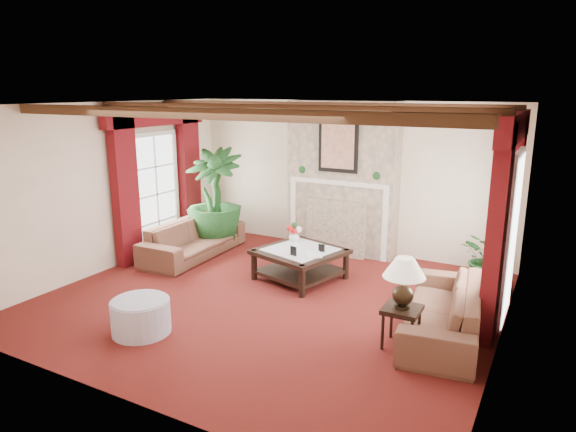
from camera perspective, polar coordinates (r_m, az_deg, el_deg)
The scene contains 23 objects.
floor at distance 7.36m, azimuth -1.97°, elevation -9.22°, with size 6.00×6.00×0.00m, color #450F0C.
ceiling at distance 6.77m, azimuth -2.16°, elevation 12.29°, with size 6.00×6.00×0.00m, color white.
back_wall at distance 9.37m, azimuth 6.52°, elevation 4.36°, with size 6.00×0.02×2.70m, color beige.
left_wall at distance 8.82m, azimuth -19.13°, elevation 3.09°, with size 0.02×5.50×2.70m, color beige.
right_wall at distance 6.04m, azimuth 23.29°, elevation -2.03°, with size 0.02×5.50×2.70m, color beige.
ceiling_beams at distance 6.77m, azimuth -2.16°, elevation 11.78°, with size 6.00×3.00×0.12m, color #352111, non-canonical shape.
fireplace at distance 9.06m, azimuth 6.28°, elevation 12.63°, with size 2.00×0.52×2.70m, color tan, non-canonical shape.
french_door_left at distance 9.40m, azimuth -14.87°, elevation 8.82°, with size 0.10×1.10×2.16m, color white, non-canonical shape.
french_door_right at distance 6.88m, azimuth 24.50°, elevation 6.32°, with size 0.10×1.10×2.16m, color white, non-canonical shape.
curtains_left at distance 9.30m, azimuth -14.53°, elevation 11.39°, with size 0.20×2.40×2.55m, color #530B12, non-canonical shape.
curtains_right at distance 6.86m, azimuth 23.93°, elevation 9.89°, with size 0.20×2.40×2.55m, color #530B12, non-canonical shape.
sofa_left at distance 9.21m, azimuth -10.47°, elevation -1.88°, with size 0.70×2.17×0.84m, color #390F1A.
sofa_right at distance 6.53m, azimuth 16.86°, elevation -9.02°, with size 0.91×2.19×0.83m, color #390F1A.
potted_palm at distance 9.71m, azimuth -8.10°, elevation -0.37°, with size 1.38×2.02×1.04m, color black.
small_plant at distance 8.32m, azimuth 21.20°, elevation -5.13°, with size 1.07×1.07×0.62m, color black.
coffee_table at distance 8.02m, azimuth 1.35°, elevation -5.40°, with size 1.16×1.16×0.48m, color black, non-canonical shape.
side_table at distance 6.15m, azimuth 12.45°, elevation -11.95°, with size 0.41×0.41×0.49m, color black, non-canonical shape.
ottoman at distance 6.59m, azimuth -16.04°, elevation -10.69°, with size 0.71×0.71×0.41m, color #8F8DA0.
table_lamp at distance 5.94m, azimuth 12.73°, elevation -7.19°, with size 0.48×0.48×0.61m, color black, non-canonical shape.
flower_vase at distance 8.35m, azimuth 0.68°, elevation -2.27°, with size 0.18×0.19×0.17m, color silver.
book at distance 7.62m, azimuth 1.98°, elevation -3.32°, with size 0.21×0.15×0.32m, color black.
photo_frame_a at distance 7.63m, azimuth 0.61°, elevation -3.95°, with size 0.11×0.02×0.15m, color black, non-canonical shape.
photo_frame_b at distance 7.83m, azimuth 3.74°, elevation -3.60°, with size 0.10×0.02×0.13m, color black, non-canonical shape.
Camera 1 is at (3.44, -5.82, 2.89)m, focal length 32.00 mm.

